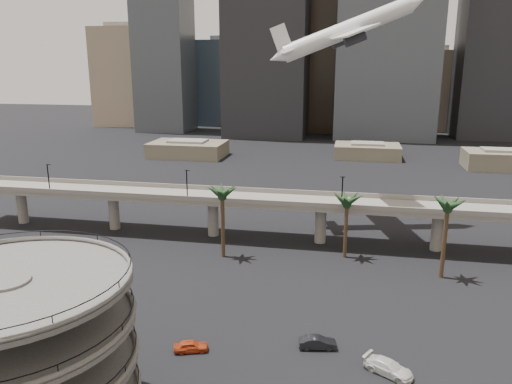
% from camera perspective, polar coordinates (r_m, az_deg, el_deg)
% --- Properties ---
extents(parking_ramp, '(22.20, 22.20, 17.35)m').
position_cam_1_polar(parking_ramp, '(52.35, -25.98, -15.41)').
color(parking_ramp, '#514E4B').
rests_on(parking_ramp, ground).
extents(overpass, '(130.00, 9.30, 14.70)m').
position_cam_1_polar(overpass, '(99.67, 1.13, -1.37)').
color(overpass, slate).
rests_on(overpass, ground).
extents(palm_trees, '(42.40, 10.40, 14.00)m').
position_cam_1_polar(palm_trees, '(87.27, 9.06, -1.09)').
color(palm_trees, '#46321E').
rests_on(palm_trees, ground).
extents(low_buildings, '(135.00, 27.50, 6.80)m').
position_cam_1_polar(low_buildings, '(184.74, 7.94, 4.51)').
color(low_buildings, brown).
rests_on(low_buildings, ground).
extents(skyline, '(269.00, 86.00, 119.14)m').
position_cam_1_polar(skyline, '(256.66, 11.20, 16.29)').
color(skyline, '#83735A').
rests_on(skyline, ground).
extents(airborne_jet, '(32.52, 30.02, 15.24)m').
position_cam_1_polar(airborne_jet, '(108.92, 10.29, 17.67)').
color(airborne_jet, silver).
rests_on(airborne_jet, ground).
extents(car_a, '(4.56, 2.93, 1.45)m').
position_cam_1_polar(car_a, '(65.07, -7.44, -17.06)').
color(car_a, '#C8461C').
rests_on(car_a, ground).
extents(car_b, '(4.98, 2.45, 1.57)m').
position_cam_1_polar(car_b, '(65.58, 7.07, -16.71)').
color(car_b, black).
rests_on(car_b, ground).
extents(car_c, '(6.17, 4.89, 1.67)m').
position_cam_1_polar(car_c, '(62.48, 14.90, -18.81)').
color(car_c, silver).
rests_on(car_c, ground).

